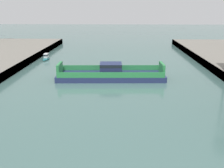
# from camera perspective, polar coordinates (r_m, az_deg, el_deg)

# --- Properties ---
(chain_ferry) EXTENTS (22.04, 6.92, 3.33)m
(chain_ferry) POSITION_cam_1_polar(r_m,az_deg,el_deg) (50.74, -0.27, 2.30)
(chain_ferry) COLOR navy
(chain_ferry) RESTS_ON ground
(moored_boat_far_left) EXTENTS (1.47, 5.03, 1.69)m
(moored_boat_far_left) POSITION_cam_1_polar(r_m,az_deg,el_deg) (72.17, -14.92, 5.96)
(moored_boat_far_left) COLOR #237075
(moored_boat_far_left) RESTS_ON ground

